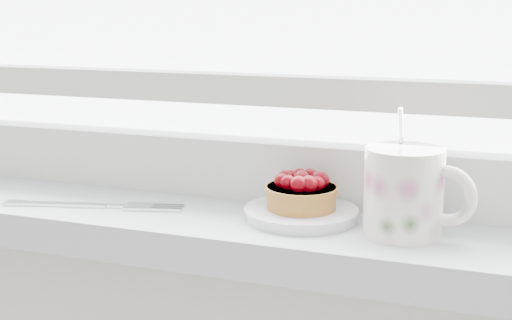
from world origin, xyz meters
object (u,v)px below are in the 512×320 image
at_px(saucer, 301,213).
at_px(raspberry_tart, 302,192).
at_px(floral_mug, 406,190).
at_px(fork, 92,205).

xyz_separation_m(saucer, raspberry_tart, (0.00, -0.00, 0.02)).
relative_size(raspberry_tart, floral_mug, 0.61).
height_order(saucer, fork, saucer).
relative_size(saucer, floral_mug, 0.97).
bearing_deg(raspberry_tart, fork, -170.83).
xyz_separation_m(floral_mug, fork, (-0.35, -0.02, -0.04)).
bearing_deg(floral_mug, raspberry_tart, 171.61).
height_order(saucer, floral_mug, floral_mug).
xyz_separation_m(saucer, fork, (-0.24, -0.04, -0.00)).
bearing_deg(raspberry_tart, saucer, 145.60).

